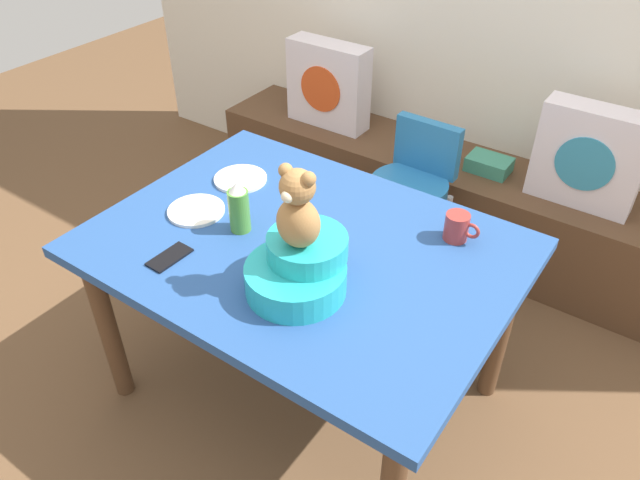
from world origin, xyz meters
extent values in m
plane|color=brown|center=(0.00, 0.00, 0.00)|extent=(8.00, 8.00, 0.00)
cube|color=brown|center=(0.00, 1.25, 0.23)|extent=(2.60, 0.44, 0.46)
cube|color=silver|center=(-0.73, 1.23, 0.68)|extent=(0.44, 0.14, 0.44)
cylinder|color=#D84C1E|center=(-0.73, 1.16, 0.68)|extent=(0.24, 0.01, 0.24)
cube|color=silver|center=(0.60, 1.23, 0.68)|extent=(0.44, 0.14, 0.44)
cylinder|color=teal|center=(0.60, 1.16, 0.68)|extent=(0.24, 0.01, 0.24)
cube|color=#3C8E73|center=(0.17, 1.25, 0.49)|extent=(0.20, 0.14, 0.07)
cube|color=#264C8C|center=(0.00, 0.00, 0.72)|extent=(1.37, 1.00, 0.04)
cylinder|color=brown|center=(-0.59, -0.41, 0.35)|extent=(0.07, 0.07, 0.70)
cylinder|color=brown|center=(-0.59, 0.41, 0.35)|extent=(0.07, 0.07, 0.70)
cylinder|color=brown|center=(0.59, 0.41, 0.35)|extent=(0.07, 0.07, 0.70)
cylinder|color=#2672B2|center=(-0.02, 0.80, 0.51)|extent=(0.34, 0.34, 0.10)
cube|color=#2672B2|center=(-0.01, 0.94, 0.67)|extent=(0.30, 0.06, 0.24)
cube|color=white|center=(-0.02, 0.62, 0.58)|extent=(0.30, 0.21, 0.02)
cylinder|color=silver|center=(-0.16, 0.66, 0.23)|extent=(0.03, 0.03, 0.46)
cylinder|color=silver|center=(0.12, 0.66, 0.23)|extent=(0.03, 0.03, 0.46)
cylinder|color=silver|center=(-0.16, 0.94, 0.23)|extent=(0.03, 0.03, 0.46)
cylinder|color=silver|center=(0.12, 0.94, 0.23)|extent=(0.03, 0.03, 0.46)
cylinder|color=#22A9B0|center=(0.12, -0.20, 0.79)|extent=(0.30, 0.30, 0.09)
cylinder|color=#22A9B0|center=(0.12, -0.14, 0.86)|extent=(0.24, 0.24, 0.07)
ellipsoid|color=#A47442|center=(0.12, -0.18, 0.97)|extent=(0.13, 0.11, 0.15)
sphere|color=#A47442|center=(0.12, -0.18, 1.09)|extent=(0.10, 0.10, 0.10)
sphere|color=beige|center=(0.12, -0.22, 1.08)|extent=(0.04, 0.04, 0.04)
sphere|color=#A47442|center=(0.08, -0.18, 1.13)|extent=(0.04, 0.04, 0.04)
sphere|color=#A47442|center=(0.16, -0.18, 1.13)|extent=(0.04, 0.04, 0.04)
cylinder|color=#4C8C33|center=(-0.22, -0.06, 0.81)|extent=(0.07, 0.07, 0.15)
cone|color=white|center=(-0.22, -0.06, 0.91)|extent=(0.06, 0.06, 0.03)
cylinder|color=#9E332D|center=(0.40, 0.31, 0.79)|extent=(0.08, 0.08, 0.09)
torus|color=#9E332D|center=(0.45, 0.31, 0.79)|extent=(0.06, 0.01, 0.06)
cylinder|color=white|center=(-0.41, -0.07, 0.75)|extent=(0.20, 0.20, 0.01)
cylinder|color=white|center=(-0.42, 0.18, 0.75)|extent=(0.20, 0.20, 0.01)
cube|color=black|center=(-0.30, -0.30, 0.74)|extent=(0.07, 0.15, 0.01)
camera|label=1|loc=(0.94, -1.26, 1.95)|focal=34.05mm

